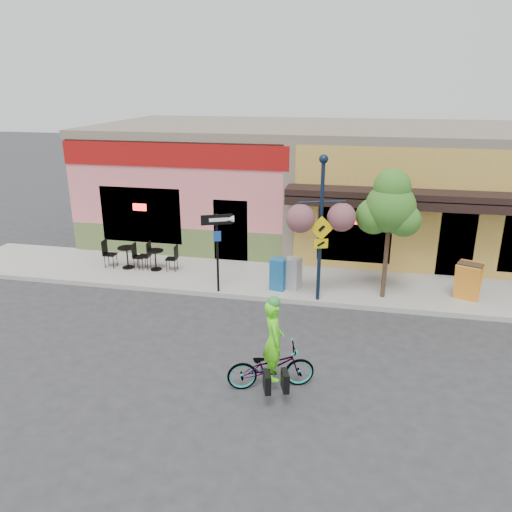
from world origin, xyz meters
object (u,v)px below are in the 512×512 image
at_px(newspaper_box_blue, 278,274).
at_px(street_tree, 388,235).
at_px(bicycle, 271,367).
at_px(lamp_post, 321,230).
at_px(building, 328,182).
at_px(cyclist_rider, 273,351).
at_px(newspaper_box_grey, 293,274).
at_px(one_way_sign, 217,254).

distance_m(newspaper_box_blue, street_tree, 3.39).
relative_size(bicycle, lamp_post, 0.44).
bearing_deg(newspaper_box_blue, lamp_post, -11.83).
relative_size(bicycle, street_tree, 0.48).
relative_size(building, lamp_post, 4.38).
bearing_deg(cyclist_rider, street_tree, -44.94).
height_order(cyclist_rider, newspaper_box_grey, cyclist_rider).
bearing_deg(newspaper_box_blue, cyclist_rider, -71.17).
xyz_separation_m(newspaper_box_blue, newspaper_box_grey, (0.42, 0.15, -0.01)).
distance_m(lamp_post, newspaper_box_blue, 2.09).
bearing_deg(street_tree, newspaper_box_grey, 178.17).
bearing_deg(bicycle, street_tree, -45.40).
distance_m(lamp_post, newspaper_box_grey, 1.92).
xyz_separation_m(building, street_tree, (2.13, -6.27, -0.21)).
bearing_deg(building, cyclist_rider, -91.33).
relative_size(lamp_post, one_way_sign, 1.75).
distance_m(building, newspaper_box_blue, 6.61).
height_order(building, lamp_post, building).
relative_size(bicycle, cyclist_rider, 1.06).
height_order(cyclist_rider, one_way_sign, one_way_sign).
height_order(cyclist_rider, street_tree, street_tree).
bearing_deg(street_tree, cyclist_rider, -115.84).
height_order(one_way_sign, newspaper_box_blue, one_way_sign).
height_order(bicycle, one_way_sign, one_way_sign).
bearing_deg(lamp_post, cyclist_rider, -115.41).
bearing_deg(building, bicycle, -91.59).
distance_m(bicycle, cyclist_rider, 0.38).
bearing_deg(street_tree, lamp_post, -162.53).
distance_m(cyclist_rider, newspaper_box_blue, 4.92).
bearing_deg(one_way_sign, newspaper_box_grey, -6.32).
xyz_separation_m(bicycle, newspaper_box_grey, (-0.23, 5.02, 0.15)).
bearing_deg(building, one_way_sign, -111.41).
xyz_separation_m(lamp_post, street_tree, (1.84, 0.58, -0.19)).
bearing_deg(lamp_post, building, 74.13).
xyz_separation_m(lamp_post, one_way_sign, (-2.97, -0.00, -0.89)).
distance_m(one_way_sign, newspaper_box_blue, 1.94).
bearing_deg(one_way_sign, cyclist_rider, -84.43).
xyz_separation_m(one_way_sign, street_tree, (4.81, 0.58, 0.70)).
bearing_deg(cyclist_rider, newspaper_box_blue, -11.00).
bearing_deg(cyclist_rider, bicycle, 70.90).
bearing_deg(newspaper_box_grey, one_way_sign, -144.70).
bearing_deg(one_way_sign, building, 45.06).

